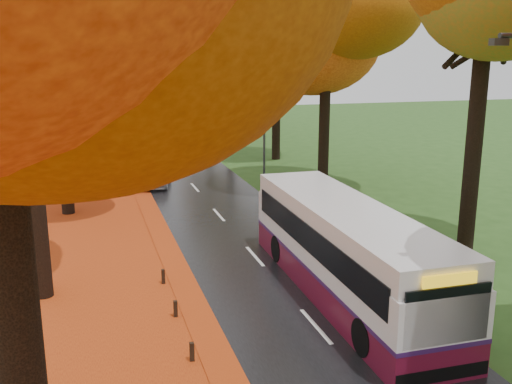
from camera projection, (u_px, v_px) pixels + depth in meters
name	position (u px, v px, depth m)	size (l,w,h in m)	color
road	(214.00, 210.00, 28.25)	(6.50, 90.00, 0.04)	black
centre_line	(214.00, 209.00, 28.24)	(0.12, 90.00, 0.01)	silver
leaf_verge	(19.00, 226.00, 25.71)	(12.00, 90.00, 0.02)	maroon
leaf_drift	(152.00, 214.00, 27.38)	(0.90, 90.00, 0.01)	#C74D14
trees_left	(46.00, 9.00, 25.89)	(9.20, 74.00, 13.88)	black
trees_right	(337.00, 12.00, 29.78)	(9.30, 74.20, 13.96)	black
streetlamp_mid	(260.00, 104.00, 32.90)	(2.45, 0.18, 8.00)	#333538
streetlamp_far	(190.00, 85.00, 53.36)	(2.45, 0.18, 8.00)	#333538
bus	(345.00, 248.00, 18.03)	(2.71, 11.06, 2.90)	#580D23
car_white	(154.00, 172.00, 33.48)	(1.76, 4.37, 1.49)	silver
car_silver	(139.00, 154.00, 39.50)	(1.60, 4.60, 1.51)	#9B9DA2
car_dark	(132.00, 143.00, 45.38)	(1.58, 3.88, 1.13)	black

